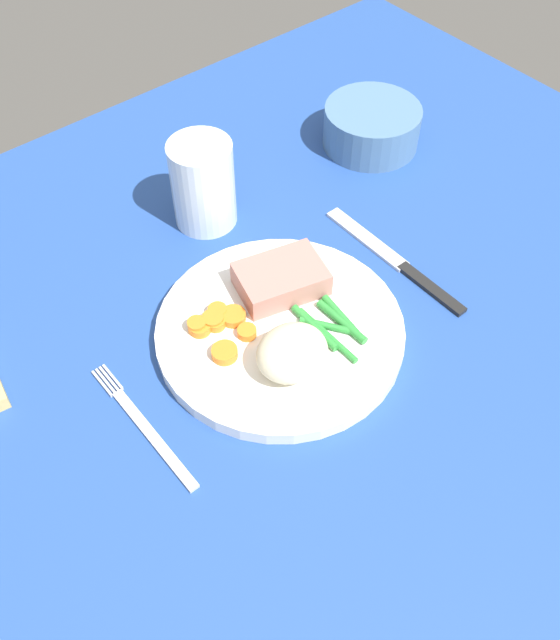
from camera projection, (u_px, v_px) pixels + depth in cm
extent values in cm
cube|color=#234793|center=(264.00, 340.00, 72.94)|extent=(120.00, 90.00, 2.00)
cylinder|color=white|center=(280.00, 331.00, 71.43)|extent=(25.25, 25.25, 1.60)
cube|color=#B2756B|center=(281.00, 279.00, 73.06)|extent=(10.25, 8.37, 2.76)
ellipsoid|color=beige|center=(292.00, 353.00, 65.97)|extent=(7.10, 6.32, 4.38)
cylinder|color=orange|center=(216.00, 323.00, 70.53)|extent=(2.06, 2.06, 0.89)
cylinder|color=orange|center=(233.00, 316.00, 71.08)|extent=(2.60, 2.60, 0.86)
cylinder|color=orange|center=(225.00, 353.00, 68.07)|extent=(2.58, 2.58, 1.00)
cylinder|color=orange|center=(218.00, 311.00, 71.44)|extent=(1.97, 1.97, 0.94)
cylinder|color=orange|center=(200.00, 328.00, 70.10)|extent=(2.19, 2.19, 0.90)
cylinder|color=orange|center=(247.00, 332.00, 69.75)|extent=(1.94, 1.94, 0.88)
cylinder|color=orange|center=(213.00, 320.00, 70.55)|extent=(2.21, 2.21, 1.16)
cylinder|color=orange|center=(197.00, 326.00, 70.05)|extent=(1.90, 1.90, 1.24)
cylinder|color=#2D8C38|center=(327.00, 335.00, 69.69)|extent=(0.66, 8.34, 0.65)
cylinder|color=#2D8C38|center=(329.00, 326.00, 70.37)|extent=(3.89, 5.30, 0.71)
cylinder|color=#2D8C38|center=(315.00, 328.00, 70.17)|extent=(1.03, 6.66, 0.82)
cylinder|color=#2D8C38|center=(342.00, 322.00, 70.65)|extent=(1.01, 6.63, 0.84)
cylinder|color=#2D8C38|center=(340.00, 315.00, 71.18)|extent=(1.57, 5.60, 0.86)
cube|color=silver|center=(154.00, 439.00, 64.24)|extent=(1.00, 13.00, 0.40)
cube|color=silver|center=(102.00, 384.00, 68.06)|extent=(0.24, 3.60, 0.40)
cube|color=silver|center=(106.00, 382.00, 68.22)|extent=(0.24, 3.60, 0.40)
cube|color=silver|center=(109.00, 379.00, 68.38)|extent=(0.24, 3.60, 0.40)
cube|color=silver|center=(113.00, 377.00, 68.54)|extent=(0.24, 3.60, 0.40)
cube|color=black|center=(431.00, 289.00, 75.91)|extent=(1.30, 9.00, 0.64)
cube|color=silver|center=(367.00, 239.00, 80.81)|extent=(1.70, 12.00, 0.40)
cylinder|color=silver|center=(203.00, 184.00, 79.22)|extent=(7.27, 7.27, 10.47)
cylinder|color=silver|center=(205.00, 204.00, 81.50)|extent=(6.69, 6.69, 4.59)
cylinder|color=#4C7299|center=(372.00, 127.00, 90.41)|extent=(12.38, 12.38, 5.31)
cylinder|color=beige|center=(373.00, 119.00, 89.48)|extent=(10.53, 10.53, 2.92)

